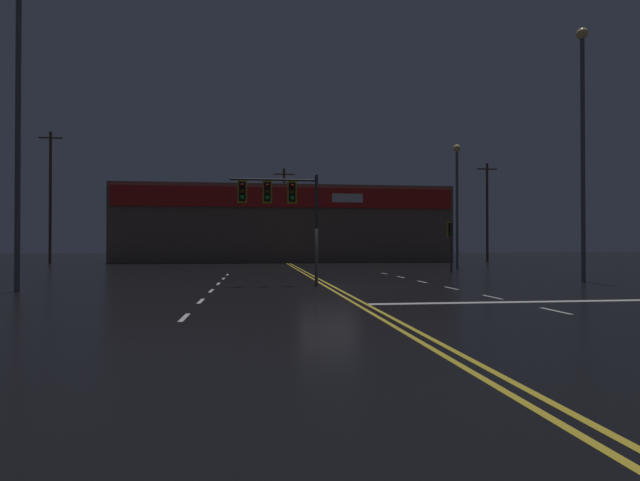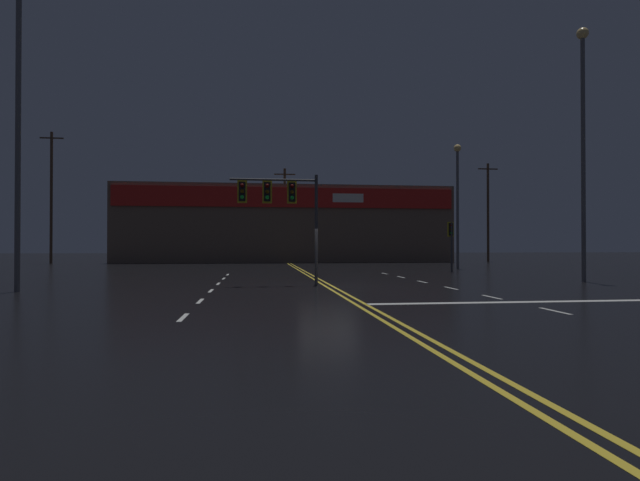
% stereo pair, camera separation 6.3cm
% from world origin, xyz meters
% --- Properties ---
extents(ground_plane, '(200.00, 200.00, 0.00)m').
position_xyz_m(ground_plane, '(0.00, 0.00, 0.00)').
color(ground_plane, black).
extents(road_markings, '(14.37, 60.00, 0.01)m').
position_xyz_m(road_markings, '(0.89, -1.27, 0.00)').
color(road_markings, gold).
rests_on(road_markings, ground).
extents(traffic_signal_median, '(3.88, 0.36, 4.90)m').
position_xyz_m(traffic_signal_median, '(-2.15, 0.56, 3.80)').
color(traffic_signal_median, '#38383D').
rests_on(traffic_signal_median, ground).
extents(traffic_signal_corner_northeast, '(0.42, 0.36, 3.34)m').
position_xyz_m(traffic_signal_corner_northeast, '(9.82, 10.62, 2.45)').
color(traffic_signal_corner_northeast, '#38383D').
rests_on(traffic_signal_corner_northeast, ground).
extents(streetlight_far_left, '(0.56, 0.56, 9.39)m').
position_xyz_m(streetlight_far_left, '(11.90, 14.51, 6.00)').
color(streetlight_far_left, '#59595E').
rests_on(streetlight_far_left, ground).
extents(streetlight_far_right, '(0.56, 0.56, 12.35)m').
position_xyz_m(streetlight_far_right, '(12.62, 0.92, 7.60)').
color(streetlight_far_right, '#59595E').
rests_on(streetlight_far_right, ground).
extents(streetlight_far_median, '(0.56, 0.56, 12.05)m').
position_xyz_m(streetlight_far_median, '(-12.10, -1.25, 7.44)').
color(streetlight_far_median, '#59595E').
rests_on(streetlight_far_median, ground).
extents(building_backdrop, '(35.15, 10.23, 8.06)m').
position_xyz_m(building_backdrop, '(0.00, 34.08, 4.04)').
color(building_backdrop, brown).
rests_on(building_backdrop, ground).
extents(utility_pole_row, '(47.11, 0.26, 12.88)m').
position_xyz_m(utility_pole_row, '(-1.93, 30.06, 5.83)').
color(utility_pole_row, '#4C3828').
rests_on(utility_pole_row, ground).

